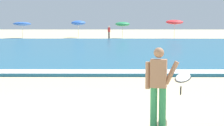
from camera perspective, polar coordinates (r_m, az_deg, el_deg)
name	(u,v)px	position (r m, az deg, el deg)	size (l,w,h in m)	color
ground_plane	(62,122)	(8.30, -8.08, -9.28)	(160.00, 160.00, 0.00)	beige
sea	(99,48)	(28.42, -2.08, 2.36)	(120.00, 28.00, 0.14)	#1E6084
surf_foam	(86,71)	(15.11, -4.21, -1.35)	(120.00, 1.20, 0.01)	white
surfer_with_board	(170,81)	(7.60, 9.26, -2.84)	(1.21, 2.42, 1.73)	#338E56
beach_umbrella_0	(22,24)	(47.50, -14.19, 6.08)	(2.29, 2.31, 2.13)	beige
beach_umbrella_1	(78,23)	(47.20, -5.40, 6.40)	(1.87, 1.90, 2.29)	beige
beach_umbrella_2	(123,24)	(45.55, 1.69, 6.24)	(1.84, 1.87, 2.13)	beige
beach_umbrella_3	(174,22)	(45.56, 9.96, 6.46)	(2.16, 2.20, 2.42)	beige
beachgoer_near_row_left	(109,32)	(44.84, -0.49, 5.01)	(0.32, 0.20, 1.58)	#383842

